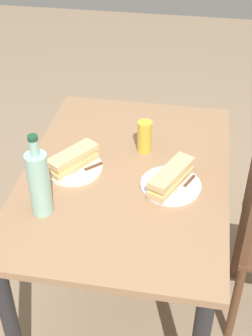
% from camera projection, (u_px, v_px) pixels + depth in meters
% --- Properties ---
extents(ground_plane, '(8.00, 8.00, 0.00)m').
position_uv_depth(ground_plane, '(126.00, 291.00, 2.29)').
color(ground_plane, '#8C755B').
extents(dining_table, '(1.13, 0.81, 0.74)m').
position_uv_depth(dining_table, '(126.00, 194.00, 1.91)').
color(dining_table, '#997251').
rests_on(dining_table, ground).
extents(plate_near, '(0.23, 0.23, 0.01)m').
position_uv_depth(plate_near, '(171.00, 185.00, 1.76)').
color(plate_near, white).
rests_on(plate_near, dining_table).
extents(baguette_sandwich_near, '(0.24, 0.16, 0.07)m').
position_uv_depth(baguette_sandwich_near, '(171.00, 177.00, 1.74)').
color(baguette_sandwich_near, '#DBB77A').
rests_on(baguette_sandwich_near, plate_near).
extents(knife_near, '(0.17, 0.09, 0.01)m').
position_uv_depth(knife_near, '(184.00, 187.00, 1.74)').
color(knife_near, silver).
rests_on(knife_near, plate_near).
extents(plate_far, '(0.23, 0.23, 0.01)m').
position_uv_depth(plate_far, '(74.00, 168.00, 1.85)').
color(plate_far, silver).
rests_on(plate_far, dining_table).
extents(baguette_sandwich_far, '(0.22, 0.18, 0.07)m').
position_uv_depth(baguette_sandwich_far, '(73.00, 159.00, 1.83)').
color(baguette_sandwich_far, '#DBB77A').
rests_on(baguette_sandwich_far, plate_far).
extents(knife_far, '(0.13, 0.14, 0.01)m').
position_uv_depth(knife_far, '(85.00, 170.00, 1.82)').
color(knife_far, silver).
rests_on(knife_far, plate_far).
extents(water_bottle, '(0.08, 0.08, 0.32)m').
position_uv_depth(water_bottle, '(39.00, 182.00, 1.58)').
color(water_bottle, '#99C6B7').
rests_on(water_bottle, dining_table).
extents(beer_glass, '(0.06, 0.06, 0.14)m').
position_uv_depth(beer_glass, '(145.00, 136.00, 1.92)').
color(beer_glass, gold).
rests_on(beer_glass, dining_table).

